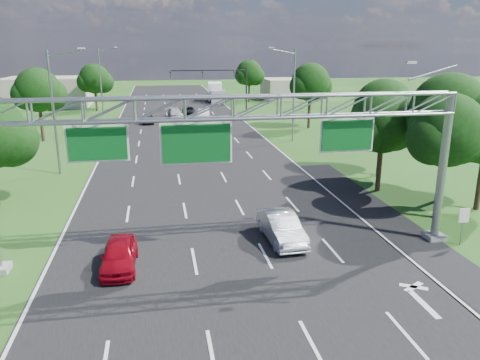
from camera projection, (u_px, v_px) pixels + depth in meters
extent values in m
plane|color=#214615|center=(198.00, 168.00, 40.98)|extent=(220.00, 220.00, 0.00)
cube|color=black|center=(198.00, 168.00, 40.98)|extent=(18.00, 180.00, 0.02)
cube|color=black|center=(394.00, 227.00, 27.54)|extent=(3.00, 30.00, 0.02)
cube|color=gray|center=(434.00, 236.00, 25.83)|extent=(1.00, 1.00, 0.30)
cylinder|color=gray|center=(442.00, 169.00, 24.76)|extent=(0.44, 0.44, 8.00)
cylinder|color=gray|center=(432.00, 73.00, 23.18)|extent=(2.54, 0.12, 0.79)
cube|color=beige|center=(411.00, 62.00, 22.84)|extent=(0.50, 0.22, 0.12)
cube|color=white|center=(98.00, 144.00, 21.26)|extent=(2.80, 0.05, 1.70)
cube|color=#0A561D|center=(97.00, 144.00, 21.21)|extent=(2.62, 0.05, 1.52)
cube|color=white|center=(196.00, 143.00, 22.06)|extent=(3.40, 0.05, 2.00)
cube|color=#0A561D|center=(197.00, 144.00, 22.00)|extent=(3.22, 0.05, 1.82)
cube|color=white|center=(347.00, 135.00, 23.27)|extent=(2.80, 0.05, 1.70)
cube|color=#0A561D|center=(347.00, 135.00, 23.21)|extent=(2.62, 0.05, 1.52)
cylinder|color=gray|center=(462.00, 228.00, 24.80)|extent=(0.06, 0.06, 2.00)
cube|color=white|center=(464.00, 215.00, 24.57)|extent=(0.60, 0.04, 0.80)
cylinder|color=black|center=(246.00, 90.00, 74.98)|extent=(0.24, 0.24, 7.00)
cylinder|color=black|center=(209.00, 70.00, 73.12)|extent=(12.00, 0.18, 0.18)
imported|color=black|center=(170.00, 74.00, 72.26)|extent=(0.18, 0.22, 1.10)
imported|color=black|center=(203.00, 74.00, 73.10)|extent=(0.18, 0.22, 1.10)
imported|color=black|center=(234.00, 74.00, 73.94)|extent=(0.18, 0.22, 1.10)
cylinder|color=gray|center=(54.00, 114.00, 37.67)|extent=(0.20, 0.20, 10.00)
cylinder|color=gray|center=(65.00, 54.00, 36.59)|extent=(2.78, 0.12, 0.60)
cube|color=beige|center=(81.00, 48.00, 36.70)|extent=(0.55, 0.22, 0.12)
cylinder|color=gray|center=(101.00, 82.00, 70.80)|extent=(0.20, 0.20, 10.00)
cylinder|color=gray|center=(107.00, 50.00, 69.72)|extent=(2.78, 0.12, 0.60)
cube|color=beige|center=(116.00, 47.00, 69.82)|extent=(0.55, 0.22, 0.12)
cylinder|color=gray|center=(294.00, 96.00, 50.99)|extent=(0.20, 0.20, 10.00)
cylinder|color=gray|center=(283.00, 52.00, 49.47)|extent=(2.78, 0.12, 0.60)
cube|color=beige|center=(271.00, 48.00, 49.14)|extent=(0.55, 0.22, 0.12)
cylinder|color=#2D2116|center=(439.00, 189.00, 28.52)|extent=(0.36, 0.36, 3.74)
sphere|color=black|center=(447.00, 130.00, 27.52)|extent=(4.40, 4.40, 4.40)
sphere|color=black|center=(458.00, 137.00, 28.24)|extent=(3.30, 3.30, 3.30)
sphere|color=black|center=(433.00, 139.00, 27.19)|extent=(3.08, 3.08, 3.08)
cylinder|color=#2D2116|center=(441.00, 172.00, 31.64)|extent=(0.36, 0.36, 4.18)
sphere|color=black|center=(449.00, 111.00, 30.51)|extent=(5.00, 5.00, 5.00)
sphere|color=black|center=(461.00, 119.00, 31.27)|extent=(3.75, 3.75, 3.75)
sphere|color=black|center=(435.00, 120.00, 30.17)|extent=(3.50, 3.50, 3.50)
cylinder|color=#2D2116|center=(379.00, 169.00, 34.10)|extent=(0.36, 0.36, 3.30)
sphere|color=black|center=(383.00, 122.00, 33.15)|extent=(4.40, 4.40, 4.40)
sphere|color=black|center=(394.00, 129.00, 33.87)|extent=(3.30, 3.30, 3.30)
sphere|color=black|center=(371.00, 130.00, 32.83)|extent=(3.08, 3.08, 3.08)
cylinder|color=#2D2116|center=(480.00, 183.00, 30.09)|extent=(0.36, 0.36, 3.52)
sphere|color=black|center=(475.00, 137.00, 28.76)|extent=(3.22, 3.22, 3.22)
cylinder|color=#2D2116|center=(380.00, 154.00, 38.19)|extent=(0.36, 0.36, 3.52)
sphere|color=black|center=(384.00, 109.00, 37.17)|extent=(4.80, 4.80, 4.80)
sphere|color=black|center=(394.00, 115.00, 37.91)|extent=(3.60, 3.60, 3.60)
sphere|color=black|center=(372.00, 116.00, 36.84)|extent=(3.36, 3.36, 3.36)
sphere|color=black|center=(10.00, 140.00, 30.43)|extent=(3.60, 3.60, 3.60)
cylinder|color=#2D2116|center=(42.00, 124.00, 51.98)|extent=(0.36, 0.36, 3.74)
sphere|color=black|center=(38.00, 90.00, 50.93)|extent=(4.80, 4.80, 4.80)
sphere|color=black|center=(51.00, 95.00, 51.68)|extent=(3.60, 3.60, 3.60)
sphere|color=black|center=(27.00, 95.00, 50.60)|extent=(3.36, 3.36, 3.36)
cylinder|color=#2D2116|center=(96.00, 101.00, 76.20)|extent=(0.36, 0.36, 3.30)
sphere|color=black|center=(94.00, 79.00, 75.22)|extent=(4.80, 4.80, 4.80)
sphere|color=black|center=(103.00, 82.00, 75.96)|extent=(3.60, 3.60, 3.60)
sphere|color=black|center=(87.00, 82.00, 74.89)|extent=(3.36, 3.36, 3.36)
cylinder|color=#2D2116|center=(309.00, 113.00, 60.14)|extent=(0.36, 0.36, 3.96)
sphere|color=black|center=(310.00, 82.00, 59.07)|extent=(4.80, 4.80, 4.80)
sphere|color=black|center=(318.00, 86.00, 59.81)|extent=(3.60, 3.60, 3.60)
sphere|color=black|center=(303.00, 86.00, 58.73)|extent=(3.36, 3.36, 3.36)
cylinder|color=#2D2116|center=(249.00, 93.00, 88.26)|extent=(0.36, 0.36, 3.52)
sphere|color=black|center=(249.00, 73.00, 87.25)|extent=(4.80, 4.80, 4.80)
sphere|color=black|center=(255.00, 76.00, 87.99)|extent=(3.60, 3.60, 3.60)
sphere|color=black|center=(244.00, 76.00, 86.91)|extent=(3.36, 3.36, 3.36)
cube|color=#AA9F8F|center=(48.00, 92.00, 82.04)|extent=(14.00, 10.00, 5.00)
cube|color=#AA9F8F|center=(294.00, 89.00, 93.65)|extent=(12.00, 9.00, 4.00)
imported|color=maroon|center=(119.00, 255.00, 22.27)|extent=(1.68, 4.05, 1.37)
imported|color=silver|center=(281.00, 228.00, 25.41)|extent=(1.89, 4.76, 1.54)
imported|color=#BABABA|center=(175.00, 113.00, 69.59)|extent=(2.43, 4.71, 1.31)
imported|color=black|center=(189.00, 110.00, 73.20)|extent=(1.86, 3.97, 1.10)
imported|color=black|center=(148.00, 119.00, 64.10)|extent=(1.73, 4.03, 1.36)
imported|color=silver|center=(204.00, 114.00, 67.40)|extent=(2.17, 4.78, 1.52)
cube|color=white|center=(215.00, 91.00, 90.89)|extent=(3.34, 6.76, 3.25)
cube|color=silver|center=(218.00, 97.00, 86.75)|extent=(2.75, 2.66, 2.39)
cylinder|color=black|center=(212.00, 100.00, 86.93)|extent=(0.38, 1.08, 1.08)
cylinder|color=black|center=(224.00, 100.00, 87.33)|extent=(0.38, 1.08, 1.08)
cylinder|color=black|center=(208.00, 97.00, 93.09)|extent=(0.38, 1.08, 1.08)
cylinder|color=black|center=(220.00, 96.00, 93.49)|extent=(0.38, 1.08, 1.08)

